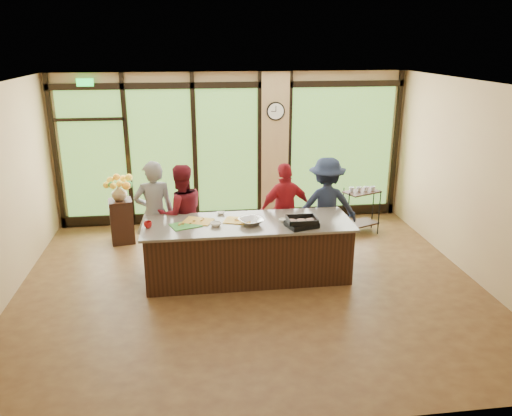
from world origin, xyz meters
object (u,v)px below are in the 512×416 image
object	(u,v)px
flower_stand	(122,221)
cook_right	(326,206)
roasting_pan	(302,224)
cook_left	(155,214)
island_base	(248,251)
bar_cart	(361,205)

from	to	relation	value
flower_stand	cook_right	bearing A→B (deg)	-25.53
cook_right	roasting_pan	xyz separation A→B (m)	(-0.67, -1.11, 0.11)
cook_left	flower_stand	xyz separation A→B (m)	(-0.69, 1.05, -0.48)
island_base	cook_right	bearing A→B (deg)	29.24
cook_right	flower_stand	distance (m)	3.74
cook_right	bar_cart	world-z (taller)	cook_right
roasting_pan	flower_stand	bearing A→B (deg)	128.28
island_base	bar_cart	bearing A→B (deg)	34.87
cook_left	roasting_pan	bearing A→B (deg)	147.33
island_base	roasting_pan	bearing A→B (deg)	-20.68
island_base	cook_left	distance (m)	1.66
flower_stand	roasting_pan	bearing A→B (deg)	-45.90
cook_left	bar_cart	distance (m)	3.98
island_base	flower_stand	distance (m)	2.76
island_base	flower_stand	xyz separation A→B (m)	(-2.14, 1.74, -0.03)
flower_stand	bar_cart	distance (m)	4.54
cook_left	flower_stand	size ratio (longest dim) A/B	2.17
cook_left	flower_stand	distance (m)	1.35
island_base	flower_stand	size ratio (longest dim) A/B	3.80
island_base	bar_cart	size ratio (longest dim) A/B	3.38
island_base	bar_cart	world-z (taller)	bar_cart
cook_left	island_base	bearing A→B (deg)	145.78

